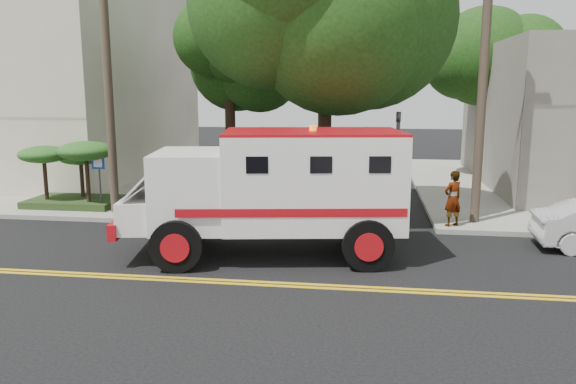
# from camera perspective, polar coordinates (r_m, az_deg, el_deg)

# --- Properties ---
(ground) EXTENTS (100.00, 100.00, 0.00)m
(ground) POSITION_cam_1_polar(r_m,az_deg,el_deg) (12.83, -5.50, -9.13)
(ground) COLOR black
(ground) RESTS_ON ground
(sidewalk_nw) EXTENTS (17.00, 17.00, 0.15)m
(sidewalk_nw) POSITION_cam_1_polar(r_m,az_deg,el_deg) (30.39, -24.67, 1.55)
(sidewalk_nw) COLOR gray
(sidewalk_nw) RESTS_ON ground
(building_left) EXTENTS (16.00, 14.00, 10.00)m
(building_left) POSITION_cam_1_polar(r_m,az_deg,el_deg) (32.46, -26.95, 10.90)
(building_left) COLOR #B1AB91
(building_left) RESTS_ON sidewalk_nw
(utility_pole_left) EXTENTS (0.28, 0.28, 9.00)m
(utility_pole_left) POSITION_cam_1_polar(r_m,az_deg,el_deg) (19.66, -17.81, 10.60)
(utility_pole_left) COLOR #382D23
(utility_pole_left) RESTS_ON ground
(utility_pole_right) EXTENTS (0.28, 0.28, 9.00)m
(utility_pole_right) POSITION_cam_1_polar(r_m,az_deg,el_deg) (18.26, 19.19, 10.57)
(utility_pole_right) COLOR #382D23
(utility_pole_right) RESTS_ON ground
(tree_left) EXTENTS (4.48, 4.20, 7.70)m
(tree_left) POSITION_cam_1_polar(r_m,az_deg,el_deg) (24.21, -5.38, 13.85)
(tree_left) COLOR black
(tree_left) RESTS_ON ground
(tree_right) EXTENTS (4.80, 4.50, 8.20)m
(tree_right) POSITION_cam_1_polar(r_m,az_deg,el_deg) (28.20, 20.86, 13.49)
(tree_right) COLOR black
(tree_right) RESTS_ON ground
(traffic_signal) EXTENTS (0.15, 0.18, 3.60)m
(traffic_signal) POSITION_cam_1_polar(r_m,az_deg,el_deg) (17.48, 11.03, 3.50)
(traffic_signal) COLOR #3F3F42
(traffic_signal) RESTS_ON ground
(accessibility_sign) EXTENTS (0.45, 0.10, 2.02)m
(accessibility_sign) POSITION_cam_1_polar(r_m,az_deg,el_deg) (20.30, -18.63, 1.64)
(accessibility_sign) COLOR #3F3F42
(accessibility_sign) RESTS_ON ground
(palm_planter) EXTENTS (3.52, 2.63, 2.36)m
(palm_planter) POSITION_cam_1_polar(r_m,az_deg,el_deg) (21.23, -21.12, 2.62)
(palm_planter) COLOR #1E3314
(palm_planter) RESTS_ON sidewalk_nw
(armored_truck) EXTENTS (7.46, 3.79, 3.25)m
(armored_truck) POSITION_cam_1_polar(r_m,az_deg,el_deg) (14.33, -1.19, 0.67)
(armored_truck) COLOR white
(armored_truck) RESTS_ON ground
(pedestrian_a) EXTENTS (0.74, 0.68, 1.71)m
(pedestrian_a) POSITION_cam_1_polar(r_m,az_deg,el_deg) (17.74, 16.40, -0.64)
(pedestrian_a) COLOR gray
(pedestrian_a) RESTS_ON sidewalk_ne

